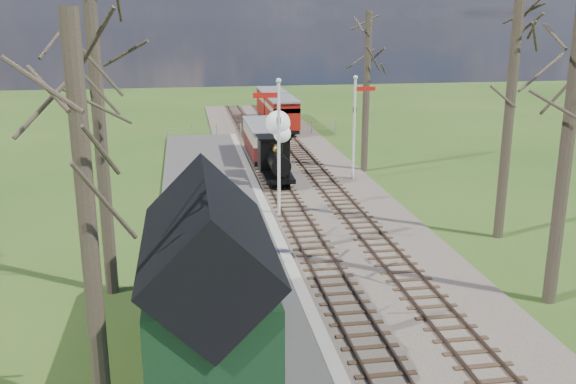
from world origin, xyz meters
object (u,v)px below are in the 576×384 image
Objects in this scene: red_carriage_b at (272,104)px; semaphore_near at (277,138)px; coach at (262,139)px; bench at (271,304)px; red_carriage_a at (282,114)px; station_shed at (208,283)px; person at (250,321)px; semaphore_far at (356,120)px; sign_board at (250,270)px; locomotive at (276,151)px.

semaphore_near is at bearing -97.34° from red_carriage_b.
bench is at bearing -96.37° from coach.
coach is 9.37m from red_carriage_a.
station_shed is 1.22× the size of red_carriage_b.
person is (-5.82, -37.84, -0.55)m from red_carriage_b.
station_shed is at bearing 84.17° from person.
station_shed is 33.38m from red_carriage_a.
coach is at bearing 83.63° from bench.
coach is at bearing -106.10° from red_carriage_a.
red_carriage_a is (2.60, 9.01, 0.14)m from coach.
semaphore_far reaches higher than person.
semaphore_far is at bearing 62.36° from sign_board.
station_shed is 3.27m from bench.
coach is 1.24× the size of red_carriage_a.
bench is (0.40, -2.21, -0.20)m from sign_board.
station_shed reaches higher than bench.
person is (-3.22, -23.33, -0.41)m from coach.
semaphore_near is 4.11× the size of person.
semaphore_far reaches higher than red_carriage_a.
coach reaches higher than person.
semaphore_near is 1.20× the size of red_carriage_b.
sign_board is at bearing -117.64° from semaphore_far.
sign_board is at bearing -99.08° from red_carriage_b.
semaphore_far reaches higher than coach.
station_shed is at bearing -115.72° from semaphore_far.
station_shed is 1.10× the size of semaphore_far.
semaphore_far reaches higher than locomotive.
semaphore_far is 14.87m from red_carriage_a.
red_carriage_b is (0.00, 5.50, 0.00)m from red_carriage_a.
coach is at bearing 127.77° from semaphore_far.
locomotive is 15.29m from red_carriage_a.
coach is 4.22× the size of person.
red_carriage_b is at bearing 79.75° from station_shed.
red_carriage_b is 3.57× the size of bench.
semaphore_near is 0.97× the size of coach.
locomotive is (-4.39, -0.41, -1.49)m from semaphore_far.
station_shed reaches higher than sign_board.
semaphore_far is at bearing -84.97° from red_carriage_b.
semaphore_far is 4.65m from locomotive.
semaphore_far is at bearing 5.37° from locomotive.
red_carriage_b is 3.41× the size of person.
bench is 1.97m from person.
red_carriage_b is at bearing 82.66° from semaphore_near.
locomotive reaches higher than bench.
person is at bearing 16.14° from station_shed.
red_carriage_b reaches higher than person.
red_carriage_a is 31.01m from bench.
semaphore_near reaches higher than semaphore_far.
station_shed reaches higher than red_carriage_a.
semaphore_near is at bearing 75.17° from sign_board.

